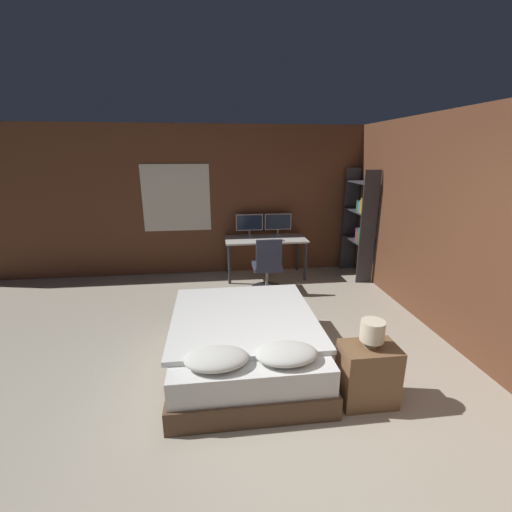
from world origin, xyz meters
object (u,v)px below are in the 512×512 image
(computer_mouse, at_px, (283,240))
(bookshelf, at_px, (361,220))
(bed, at_px, (245,342))
(desk, at_px, (266,243))
(office_chair, at_px, (267,270))
(monitor_left, at_px, (249,223))
(monitor_right, at_px, (278,223))
(keyboard, at_px, (268,241))
(bedside_lamp, at_px, (372,331))
(nightstand, at_px, (368,374))

(computer_mouse, xyz_separation_m, bookshelf, (1.42, 0.03, 0.32))
(bed, height_order, computer_mouse, computer_mouse)
(desk, distance_m, computer_mouse, 0.37)
(bed, height_order, office_chair, office_chair)
(monitor_left, distance_m, computer_mouse, 0.74)
(desk, relative_size, monitor_left, 2.92)
(monitor_right, xyz_separation_m, keyboard, (-0.27, -0.47, -0.22))
(monitor_left, bearing_deg, keyboard, -60.42)
(bedside_lamp, height_order, monitor_right, monitor_right)
(nightstand, distance_m, monitor_left, 3.79)
(nightstand, distance_m, computer_mouse, 3.23)
(bookshelf, bearing_deg, computer_mouse, -178.88)
(desk, height_order, monitor_left, monitor_left)
(computer_mouse, bearing_deg, monitor_right, 89.77)
(computer_mouse, bearing_deg, keyboard, 180.00)
(bed, xyz_separation_m, monitor_left, (0.37, 2.94, 0.70))
(bed, xyz_separation_m, monitor_right, (0.90, 2.94, 0.70))
(keyboard, bearing_deg, computer_mouse, 0.00)
(desk, bearing_deg, monitor_left, 138.42)
(bedside_lamp, height_order, office_chair, office_chair)
(bookshelf, bearing_deg, bedside_lamp, -111.48)
(monitor_right, bearing_deg, bedside_lamp, -87.62)
(monitor_right, bearing_deg, desk, -138.42)
(bedside_lamp, xyz_separation_m, monitor_left, (-0.69, 3.67, 0.24))
(bedside_lamp, distance_m, keyboard, 3.22)
(keyboard, bearing_deg, monitor_left, 119.58)
(office_chair, bearing_deg, nightstand, -79.74)
(bedside_lamp, xyz_separation_m, bookshelf, (1.27, 3.22, 0.34))
(desk, xyz_separation_m, office_chair, (-0.07, -0.70, -0.28))
(bookshelf, bearing_deg, office_chair, -164.36)
(bedside_lamp, distance_m, office_chair, 2.80)
(office_chair, bearing_deg, bedside_lamp, -79.74)
(office_chair, xyz_separation_m, bookshelf, (1.76, 0.49, 0.71))
(nightstand, height_order, bookshelf, bookshelf)
(computer_mouse, height_order, office_chair, office_chair)
(nightstand, bearing_deg, keyboard, 97.49)
(monitor_right, relative_size, keyboard, 1.42)
(desk, distance_m, monitor_left, 0.48)
(computer_mouse, bearing_deg, bed, -110.03)
(keyboard, distance_m, office_chair, 0.60)
(monitor_right, bearing_deg, bed, -107.05)
(keyboard, xyz_separation_m, bookshelf, (1.69, 0.03, 0.33))
(bed, height_order, desk, desk)
(monitor_right, bearing_deg, office_chair, -110.05)
(computer_mouse, bearing_deg, nightstand, -87.24)
(nightstand, distance_m, desk, 3.47)
(nightstand, distance_m, bedside_lamp, 0.44)
(bed, bearing_deg, nightstand, -34.40)
(keyboard, relative_size, bookshelf, 0.18)
(bedside_lamp, xyz_separation_m, office_chair, (-0.49, 2.73, -0.36))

